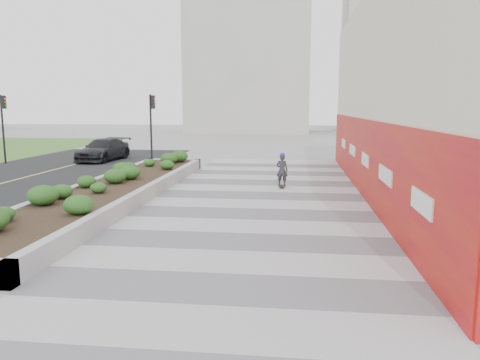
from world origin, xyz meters
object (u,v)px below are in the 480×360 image
object	(u,v)px
traffic_signal_far	(3,119)
car_dark	(103,150)
skateboarder	(282,170)
traffic_signal_near	(152,119)
planter	(115,188)

from	to	relation	value
traffic_signal_far	car_dark	xyz separation A→B (m)	(5.33, 2.27, -2.05)
car_dark	skateboarder	bearing A→B (deg)	-32.06
traffic_signal_near	car_dark	size ratio (longest dim) A/B	0.86
traffic_signal_near	skateboarder	distance (m)	11.04
planter	traffic_signal_far	bearing A→B (deg)	137.54
skateboarder	planter	bearing A→B (deg)	-152.98
traffic_signal_near	skateboarder	bearing A→B (deg)	-42.52
car_dark	traffic_signal_near	bearing A→B (deg)	-19.11
traffic_signal_far	car_dark	size ratio (longest dim) A/B	0.86
skateboarder	car_dark	bearing A→B (deg)	142.79
planter	traffic_signal_far	size ratio (longest dim) A/B	4.29
planter	skateboarder	world-z (taller)	skateboarder
traffic_signal_near	traffic_signal_far	bearing A→B (deg)	-176.89
traffic_signal_near	car_dark	xyz separation A→B (m)	(-3.87, 1.77, -2.05)
planter	car_dark	bearing A→B (deg)	114.54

